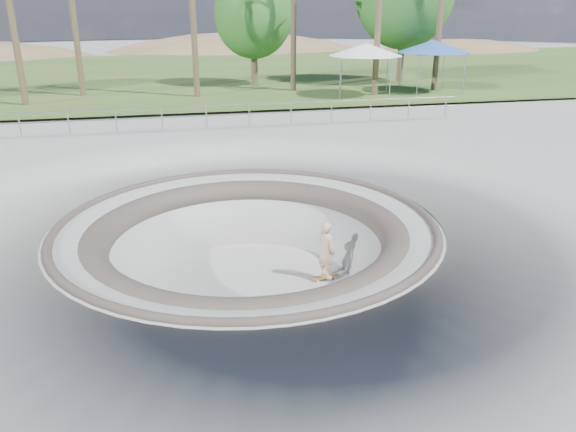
# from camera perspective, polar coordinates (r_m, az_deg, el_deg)

# --- Properties ---
(ground) EXTENTS (180.00, 180.00, 0.00)m
(ground) POSITION_cam_1_polar(r_m,az_deg,el_deg) (15.10, -4.20, -0.81)
(ground) COLOR #A1A29D
(ground) RESTS_ON ground
(skate_bowl) EXTENTS (14.00, 14.00, 4.10)m
(skate_bowl) POSITION_cam_1_polar(r_m,az_deg,el_deg) (15.86, -4.03, -6.97)
(skate_bowl) COLOR #A1A29D
(skate_bowl) RESTS_ON ground
(grass_strip) EXTENTS (180.00, 36.00, 0.12)m
(grass_strip) POSITION_cam_1_polar(r_m,az_deg,el_deg) (48.24, -10.61, 14.08)
(grass_strip) COLOR #355321
(grass_strip) RESTS_ON ground
(distant_hills) EXTENTS (103.20, 45.00, 28.60)m
(distant_hills) POSITION_cam_1_polar(r_m,az_deg,el_deg) (72.41, -8.11, 10.56)
(distant_hills) COLOR brown
(distant_hills) RESTS_ON ground
(safety_railing) EXTENTS (25.00, 0.06, 1.03)m
(safety_railing) POSITION_cam_1_polar(r_m,az_deg,el_deg) (26.43, -8.30, 9.98)
(safety_railing) COLOR gray
(safety_railing) RESTS_ON ground
(skateboard) EXTENTS (0.82, 0.31, 0.08)m
(skateboard) POSITION_cam_1_polar(r_m,az_deg,el_deg) (16.28, 3.85, -6.22)
(skateboard) COLOR olive
(skateboard) RESTS_ON ground
(skater) EXTENTS (0.61, 0.72, 1.67)m
(skater) POSITION_cam_1_polar(r_m,az_deg,el_deg) (15.91, 3.92, -3.48)
(skater) COLOR tan
(skater) RESTS_ON skateboard
(canopy_white) EXTENTS (5.78, 5.78, 3.08)m
(canopy_white) POSITION_cam_1_polar(r_m,az_deg,el_deg) (35.06, 7.92, 16.38)
(canopy_white) COLOR gray
(canopy_white) RESTS_ON ground
(canopy_blue) EXTENTS (6.27, 6.27, 3.17)m
(canopy_blue) POSITION_cam_1_polar(r_m,az_deg,el_deg) (37.40, 14.55, 16.32)
(canopy_blue) COLOR gray
(canopy_blue) RESTS_ON ground
(bushy_tree_mid) EXTENTS (5.25, 4.77, 7.57)m
(bushy_tree_mid) POSITION_cam_1_polar(r_m,az_deg,el_deg) (39.66, -3.53, 19.74)
(bushy_tree_mid) COLOR brown
(bushy_tree_mid) RESTS_ON ground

